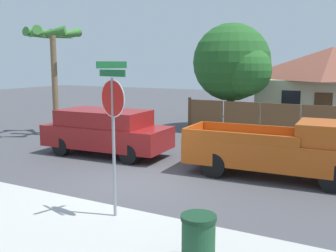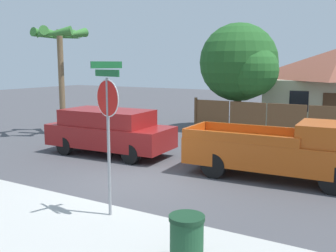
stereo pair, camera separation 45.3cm
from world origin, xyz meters
name	(u,v)px [view 1 (the left image)]	position (x,y,z in m)	size (l,w,h in m)	color
ground_plane	(136,181)	(0.00, 0.00, 0.00)	(80.00, 80.00, 0.00)	#47474C
sidewalk_strip	(48,223)	(0.00, -3.60, 0.00)	(36.00, 3.20, 0.01)	#B2B2AD
wooden_fence	(300,122)	(3.17, 9.10, 0.83)	(11.45, 0.12, 1.75)	brown
house	(331,84)	(3.71, 15.48, 2.33)	(8.00, 6.60, 4.48)	beige
oak_tree	(234,64)	(-0.56, 10.49, 3.48)	(4.32, 4.11, 5.63)	brown
palm_tree	(53,43)	(-7.62, 4.62, 4.47)	(2.58, 2.79, 5.22)	brown
red_suv	(106,131)	(-2.90, 2.39, 0.95)	(4.98, 2.25, 1.75)	maroon
orange_pickup	(284,150)	(3.83, 2.41, 0.90)	(5.64, 2.16, 1.82)	#B74C14
stop_sign	(113,112)	(1.06, -2.52, 2.44)	(0.87, 0.79, 3.55)	gray
trash_bin	(198,239)	(3.66, -3.63, 0.45)	(0.63, 0.63, 0.89)	#1E4C2D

